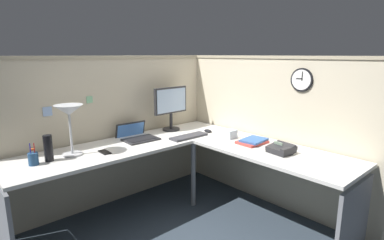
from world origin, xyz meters
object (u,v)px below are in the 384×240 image
(cell_phone, at_px, (105,152))
(book_stack, at_px, (253,141))
(computer_mouse, at_px, (208,131))
(laptop, at_px, (136,136))
(tissue_box, at_px, (230,134))
(keyboard, at_px, (189,136))
(office_phone, at_px, (282,149))
(desk_lamp_dome, at_px, (69,114))
(wall_clock, at_px, (302,80))
(thermos_flask, at_px, (48,148))
(monitor, at_px, (171,105))
(pen_cup, at_px, (33,159))

(cell_phone, bearing_deg, book_stack, -28.83)
(computer_mouse, bearing_deg, laptop, 155.63)
(cell_phone, height_order, tissue_box, tissue_box)
(laptop, xyz_separation_m, keyboard, (0.43, -0.35, -0.01))
(laptop, xyz_separation_m, book_stack, (0.76, -0.93, -0.00))
(computer_mouse, relative_size, office_phone, 0.46)
(book_stack, relative_size, tissue_box, 2.48)
(desk_lamp_dome, distance_m, tissue_box, 1.57)
(office_phone, bearing_deg, wall_clock, 8.16)
(keyboard, relative_size, book_stack, 1.44)
(desk_lamp_dome, relative_size, thermos_flask, 2.02)
(keyboard, xyz_separation_m, wall_clock, (0.63, -0.89, 0.62))
(keyboard, distance_m, thermos_flask, 1.36)
(computer_mouse, bearing_deg, wall_clock, -70.19)
(thermos_flask, bearing_deg, monitor, 6.10)
(laptop, xyz_separation_m, desk_lamp_dome, (-0.71, -0.10, 0.34))
(monitor, bearing_deg, desk_lamp_dome, -173.97)
(computer_mouse, height_order, pen_cup, pen_cup)
(tissue_box, bearing_deg, laptop, 138.31)
(pen_cup, relative_size, book_stack, 0.60)
(office_phone, bearing_deg, computer_mouse, 87.83)
(office_phone, relative_size, tissue_box, 1.88)
(computer_mouse, distance_m, desk_lamp_dome, 1.50)
(monitor, distance_m, thermos_flask, 1.42)
(laptop, height_order, computer_mouse, laptop)
(keyboard, height_order, wall_clock, wall_clock)
(thermos_flask, xyz_separation_m, office_phone, (1.60, -1.17, -0.07))
(pen_cup, relative_size, office_phone, 0.80)
(pen_cup, bearing_deg, keyboard, -8.44)
(office_phone, bearing_deg, tissue_box, 86.77)
(thermos_flask, bearing_deg, book_stack, -26.06)
(thermos_flask, xyz_separation_m, book_stack, (1.66, -0.81, -0.09))
(wall_clock, bearing_deg, cell_phone, 146.31)
(desk_lamp_dome, height_order, office_phone, desk_lamp_dome)
(pen_cup, bearing_deg, computer_mouse, -6.48)
(laptop, distance_m, pen_cup, 1.04)
(tissue_box, bearing_deg, book_stack, -84.65)
(computer_mouse, bearing_deg, pen_cup, 173.52)
(cell_phone, bearing_deg, wall_clock, -32.45)
(laptop, height_order, desk_lamp_dome, desk_lamp_dome)
(desk_lamp_dome, bearing_deg, tissue_box, -21.12)
(laptop, height_order, wall_clock, wall_clock)
(keyboard, xyz_separation_m, book_stack, (0.33, -0.59, 0.01))
(keyboard, xyz_separation_m, tissue_box, (0.30, -0.30, 0.03))
(laptop, relative_size, keyboard, 0.92)
(thermos_flask, bearing_deg, tissue_box, -18.02)
(computer_mouse, bearing_deg, keyboard, -176.95)
(laptop, height_order, keyboard, laptop)
(wall_clock, bearing_deg, tissue_box, 119.09)
(monitor, height_order, book_stack, monitor)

